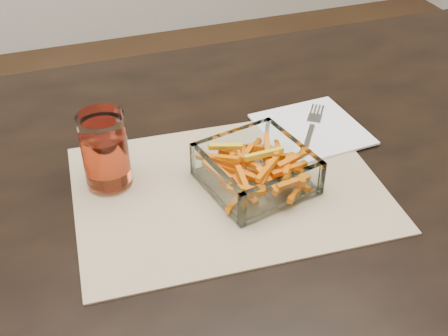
{
  "coord_description": "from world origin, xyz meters",
  "views": [
    {
      "loc": [
        -0.34,
        -0.65,
        1.28
      ],
      "look_at": [
        -0.12,
        -0.03,
        0.78
      ],
      "focal_mm": 45.0,
      "sensor_mm": 36.0,
      "label": 1
    }
  ],
  "objects_px": {
    "glass_bowl": "(256,171)",
    "tumbler": "(106,153)",
    "dining_table": "(285,201)",
    "fork": "(312,128)"
  },
  "relations": [
    {
      "from": "glass_bowl",
      "to": "tumbler",
      "type": "relative_size",
      "value": 1.43
    },
    {
      "from": "dining_table",
      "to": "tumbler",
      "type": "height_order",
      "value": "tumbler"
    },
    {
      "from": "glass_bowl",
      "to": "fork",
      "type": "distance_m",
      "value": 0.18
    },
    {
      "from": "glass_bowl",
      "to": "tumbler",
      "type": "distance_m",
      "value": 0.22
    },
    {
      "from": "dining_table",
      "to": "fork",
      "type": "height_order",
      "value": "fork"
    },
    {
      "from": "glass_bowl",
      "to": "dining_table",
      "type": "bearing_deg",
      "value": 29.64
    },
    {
      "from": "dining_table",
      "to": "glass_bowl",
      "type": "height_order",
      "value": "glass_bowl"
    },
    {
      "from": "dining_table",
      "to": "glass_bowl",
      "type": "relative_size",
      "value": 9.44
    },
    {
      "from": "dining_table",
      "to": "fork",
      "type": "distance_m",
      "value": 0.13
    },
    {
      "from": "glass_bowl",
      "to": "fork",
      "type": "relative_size",
      "value": 1.15
    }
  ]
}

